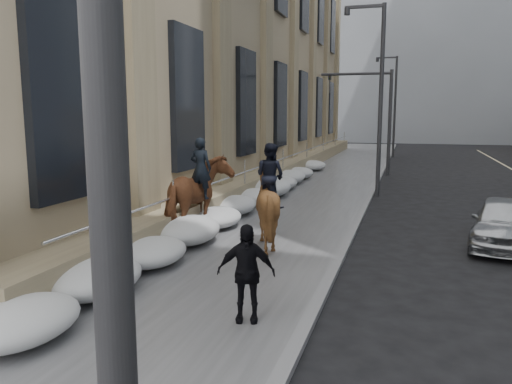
% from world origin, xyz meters
% --- Properties ---
extents(ground, '(140.00, 140.00, 0.00)m').
position_xyz_m(ground, '(0.00, 0.00, 0.00)').
color(ground, black).
rests_on(ground, ground).
extents(sidewalk, '(5.00, 80.00, 0.12)m').
position_xyz_m(sidewalk, '(0.00, 10.00, 0.06)').
color(sidewalk, '#4D4D4F').
rests_on(sidewalk, ground).
extents(curb, '(0.24, 80.00, 0.12)m').
position_xyz_m(curb, '(2.62, 10.00, 0.06)').
color(curb, slate).
rests_on(curb, ground).
extents(limestone_building, '(6.10, 44.00, 18.00)m').
position_xyz_m(limestone_building, '(-5.26, 19.96, 8.90)').
color(limestone_building, '#9E8967').
rests_on(limestone_building, ground).
extents(bg_building_mid, '(30.00, 12.00, 28.00)m').
position_xyz_m(bg_building_mid, '(4.00, 60.00, 14.00)').
color(bg_building_mid, slate).
rests_on(bg_building_mid, ground).
extents(bg_building_far, '(24.00, 12.00, 20.00)m').
position_xyz_m(bg_building_far, '(-6.00, 72.00, 10.00)').
color(bg_building_far, gray).
rests_on(bg_building_far, ground).
extents(streetlight_mid, '(1.71, 0.24, 8.00)m').
position_xyz_m(streetlight_mid, '(2.74, 14.00, 4.58)').
color(streetlight_mid, '#2D2D30').
rests_on(streetlight_mid, ground).
extents(streetlight_far, '(1.71, 0.24, 8.00)m').
position_xyz_m(streetlight_far, '(2.74, 34.00, 4.58)').
color(streetlight_far, '#2D2D30').
rests_on(streetlight_far, ground).
extents(traffic_signal, '(4.10, 0.22, 6.00)m').
position_xyz_m(traffic_signal, '(2.07, 22.00, 4.00)').
color(traffic_signal, '#2D2D30').
rests_on(traffic_signal, ground).
extents(snow_bank, '(1.70, 18.10, 0.76)m').
position_xyz_m(snow_bank, '(-1.42, 8.11, 0.47)').
color(snow_bank, '#B9BCC0').
rests_on(snow_bank, sidewalk).
extents(mounted_horse_left, '(1.33, 2.70, 2.77)m').
position_xyz_m(mounted_horse_left, '(-1.46, 4.86, 1.28)').
color(mounted_horse_left, '#4D2A17').
rests_on(mounted_horse_left, sidewalk).
extents(mounted_horse_right, '(2.19, 2.31, 2.67)m').
position_xyz_m(mounted_horse_right, '(0.63, 4.51, 1.24)').
color(mounted_horse_right, '#3E2511').
rests_on(mounted_horse_right, sidewalk).
extents(pedestrian, '(1.04, 0.62, 1.65)m').
position_xyz_m(pedestrian, '(1.64, -0.29, 0.95)').
color(pedestrian, black).
rests_on(pedestrian, sidewalk).
extents(car_silver, '(2.29, 4.15, 1.34)m').
position_xyz_m(car_silver, '(6.66, 6.59, 0.67)').
color(car_silver, '#9A9DA1').
rests_on(car_silver, ground).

